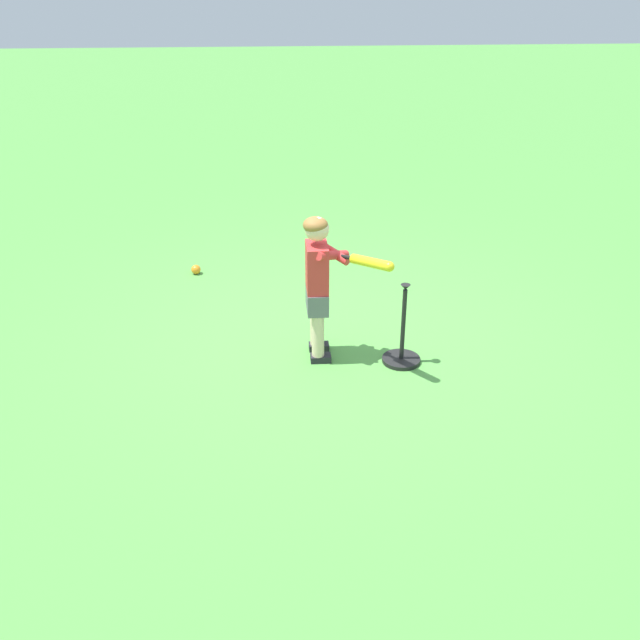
{
  "coord_description": "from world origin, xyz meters",
  "views": [
    {
      "loc": [
        0.39,
        4.85,
        2.66
      ],
      "look_at": [
        0.09,
        0.57,
        0.45
      ],
      "focal_mm": 39.83,
      "sensor_mm": 36.0,
      "label": 1
    }
  ],
  "objects": [
    {
      "name": "ground_plane",
      "position": [
        0.0,
        0.0,
        0.0
      ],
      "size": [
        40.0,
        40.0,
        0.0
      ],
      "primitive_type": "plane",
      "color": "#519942"
    },
    {
      "name": "batting_tee",
      "position": [
        -0.52,
        0.41,
        0.1
      ],
      "size": [
        0.28,
        0.28,
        0.62
      ],
      "color": "black",
      "rests_on": "ground"
    },
    {
      "name": "play_ball_center_lawn",
      "position": [
        1.12,
        -1.33,
        0.04
      ],
      "size": [
        0.09,
        0.09,
        0.09
      ],
      "primitive_type": "sphere",
      "color": "orange",
      "rests_on": "ground"
    },
    {
      "name": "child_batter",
      "position": [
        0.06,
        0.29,
        0.65
      ],
      "size": [
        0.57,
        0.59,
        1.08
      ],
      "color": "#232328",
      "rests_on": "ground"
    }
  ]
}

